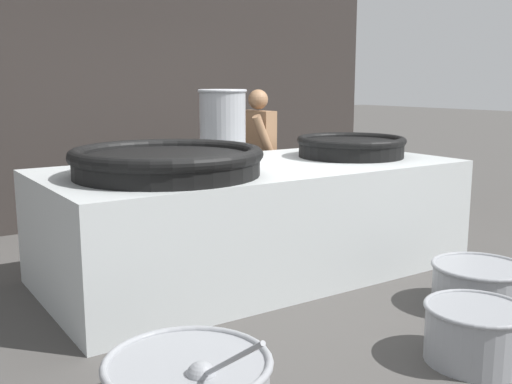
% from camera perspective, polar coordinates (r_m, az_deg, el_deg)
% --- Properties ---
extents(ground_plane, '(60.00, 60.00, 0.00)m').
position_cam_1_polar(ground_plane, '(5.52, 0.00, -7.51)').
color(ground_plane, '#474442').
extents(back_wall, '(7.18, 0.24, 3.97)m').
position_cam_1_polar(back_wall, '(7.69, -11.68, 12.34)').
color(back_wall, '#2D2826').
rests_on(back_wall, ground_plane).
extents(hearth_platform, '(3.71, 1.76, 0.98)m').
position_cam_1_polar(hearth_platform, '(5.39, 0.00, -2.56)').
color(hearth_platform, '#B2B7B7').
rests_on(hearth_platform, ground_plane).
extents(giant_wok_near, '(1.51, 1.51, 0.22)m').
position_cam_1_polar(giant_wok_near, '(4.73, -8.48, 2.99)').
color(giant_wok_near, black).
rests_on(giant_wok_near, hearth_platform).
extents(giant_wok_far, '(1.06, 1.06, 0.20)m').
position_cam_1_polar(giant_wok_far, '(5.94, 9.03, 4.37)').
color(giant_wok_far, black).
rests_on(giant_wok_far, hearth_platform).
extents(stock_pot, '(0.47, 0.47, 0.66)m').
position_cam_1_polar(stock_pot, '(5.81, -3.20, 6.61)').
color(stock_pot, gray).
rests_on(stock_pot, hearth_platform).
extents(cook, '(0.39, 0.60, 1.62)m').
position_cam_1_polar(cook, '(6.84, 0.14, 3.51)').
color(cook, '#8C6647').
rests_on(cook, ground_plane).
extents(prep_bowl_meat, '(0.63, 0.63, 0.36)m').
position_cam_1_polar(prep_bowl_meat, '(4.00, 20.16, -12.32)').
color(prep_bowl_meat, gray).
rests_on(prep_bowl_meat, ground_plane).
extents(prep_bowl_extra, '(0.72, 0.72, 0.34)m').
position_cam_1_polar(prep_bowl_extra, '(4.92, 20.45, -8.17)').
color(prep_bowl_extra, gray).
rests_on(prep_bowl_extra, ground_plane).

